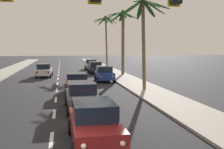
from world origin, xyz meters
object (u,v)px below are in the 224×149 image
object	(u,v)px
traffic_signal_mast	(148,6)
sedan_oncoming_far	(44,70)
sedan_parked_mid_kerb	(104,74)
palm_right_third	(123,29)
palm_right_second	(143,19)
sedan_lead_at_stop_bar	(94,123)
sedan_third_in_queue	(82,96)
sedan_parked_nearest_kerb	(91,64)
sedan_parked_far_kerb	(95,67)
palm_right_farthest	(106,27)
sedan_fifth_in_queue	(77,83)

from	to	relation	value
traffic_signal_mast	sedan_oncoming_far	xyz separation A→B (m)	(-4.88, 27.15, -4.22)
sedan_parked_mid_kerb	palm_right_third	xyz separation A→B (m)	(3.39, 5.80, 5.35)
palm_right_second	traffic_signal_mast	bearing A→B (deg)	-106.50
sedan_parked_mid_kerb	sedan_lead_at_stop_bar	bearing A→B (deg)	-100.16
palm_right_second	palm_right_third	bearing A→B (deg)	84.98
sedan_third_in_queue	sedan_oncoming_far	xyz separation A→B (m)	(-3.37, 19.07, 0.00)
sedan_parked_nearest_kerb	sedan_parked_far_kerb	world-z (taller)	same
sedan_oncoming_far	palm_right_farthest	xyz separation A→B (m)	(10.09, 12.93, 6.45)
sedan_third_in_queue	palm_right_third	size ratio (longest dim) A/B	0.52
sedan_lead_at_stop_bar	sedan_oncoming_far	bearing A→B (deg)	97.80
palm_right_farthest	sedan_fifth_in_queue	bearing A→B (deg)	-104.39
sedan_fifth_in_queue	sedan_parked_mid_kerb	xyz separation A→B (m)	(3.48, 7.43, 0.00)
sedan_oncoming_far	sedan_lead_at_stop_bar	bearing A→B (deg)	-82.20
sedan_parked_far_kerb	sedan_parked_mid_kerb	bearing A→B (deg)	-90.59
sedan_oncoming_far	palm_right_third	bearing A→B (deg)	0.41
sedan_lead_at_stop_bar	sedan_oncoming_far	world-z (taller)	same
sedan_fifth_in_queue	sedan_oncoming_far	bearing A→B (deg)	104.48
sedan_parked_mid_kerb	palm_right_second	bearing A→B (deg)	-72.10
sedan_third_in_queue	sedan_parked_far_kerb	size ratio (longest dim) A/B	1.00
sedan_parked_nearest_kerb	palm_right_second	world-z (taller)	palm_right_second
sedan_fifth_in_queue	palm_right_second	xyz separation A→B (m)	(5.75, 0.41, 5.38)
sedan_fifth_in_queue	sedan_parked_far_kerb	distance (m)	16.86
sedan_third_in_queue	sedan_oncoming_far	distance (m)	19.37
traffic_signal_mast	palm_right_second	world-z (taller)	palm_right_second
palm_right_third	sedan_parked_nearest_kerb	bearing A→B (deg)	107.99
sedan_oncoming_far	palm_right_second	xyz separation A→B (m)	(9.14, -12.75, 5.38)
traffic_signal_mast	sedan_parked_mid_kerb	xyz separation A→B (m)	(2.00, 21.43, -4.22)
palm_right_farthest	sedan_parked_far_kerb	bearing A→B (deg)	-108.00
sedan_third_in_queue	sedan_parked_mid_kerb	world-z (taller)	same
sedan_parked_nearest_kerb	palm_right_second	distance (m)	23.39
sedan_lead_at_stop_bar	sedan_parked_nearest_kerb	xyz separation A→B (m)	(3.65, 34.92, 0.00)
sedan_parked_far_kerb	palm_right_second	size ratio (longest dim) A/B	0.55
traffic_signal_mast	sedan_fifth_in_queue	distance (m)	14.69
traffic_signal_mast	palm_right_farthest	bearing A→B (deg)	82.59
sedan_oncoming_far	sedan_parked_mid_kerb	xyz separation A→B (m)	(6.88, -5.72, 0.00)
traffic_signal_mast	sedan_parked_nearest_kerb	bearing A→B (deg)	86.62
sedan_lead_at_stop_bar	sedan_oncoming_far	size ratio (longest dim) A/B	1.00
sedan_parked_far_kerb	palm_right_farthest	distance (m)	11.98
palm_right_second	palm_right_farthest	xyz separation A→B (m)	(0.95, 25.68, 1.07)
sedan_parked_nearest_kerb	sedan_parked_mid_kerb	size ratio (longest dim) A/B	0.99
sedan_parked_mid_kerb	palm_right_second	size ratio (longest dim) A/B	0.56
sedan_lead_at_stop_bar	sedan_parked_far_kerb	distance (m)	28.54
traffic_signal_mast	sedan_lead_at_stop_bar	xyz separation A→B (m)	(-1.45, 2.15, -4.22)
sedan_fifth_in_queue	palm_right_third	xyz separation A→B (m)	(6.87, 13.23, 5.35)
sedan_third_in_queue	sedan_fifth_in_queue	world-z (taller)	same
sedan_parked_mid_kerb	palm_right_second	distance (m)	9.14
palm_right_third	traffic_signal_mast	bearing A→B (deg)	-101.20
sedan_parked_mid_kerb	sedan_parked_far_kerb	world-z (taller)	same
traffic_signal_mast	palm_right_farthest	size ratio (longest dim) A/B	1.14
traffic_signal_mast	sedan_oncoming_far	bearing A→B (deg)	100.18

